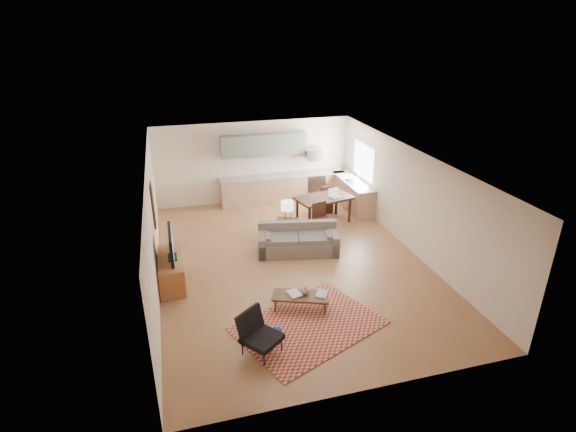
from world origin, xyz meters
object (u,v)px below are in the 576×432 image
object	(u,v)px
sofa	(298,239)
dining_table	(323,210)
tv_credenza	(171,271)
console_table	(287,231)
armchair	(262,335)
coffee_table	(300,302)

from	to	relation	value
sofa	dining_table	size ratio (longest dim) A/B	1.33
tv_credenza	console_table	bearing A→B (deg)	22.62
armchair	tv_credenza	size ratio (longest dim) A/B	0.56
coffee_table	console_table	distance (m)	3.15
tv_credenza	sofa	bearing A→B (deg)	11.90
tv_credenza	armchair	bearing A→B (deg)	-62.69
console_table	dining_table	world-z (taller)	dining_table
tv_credenza	dining_table	world-z (taller)	dining_table
armchair	dining_table	world-z (taller)	dining_table
sofa	armchair	distance (m)	4.01
sofa	coffee_table	world-z (taller)	sofa
sofa	dining_table	distance (m)	2.09
sofa	dining_table	world-z (taller)	dining_table
sofa	coffee_table	bearing A→B (deg)	-93.90
console_table	dining_table	size ratio (longest dim) A/B	0.42
coffee_table	console_table	bearing A→B (deg)	100.36
armchair	dining_table	size ratio (longest dim) A/B	0.50
coffee_table	armchair	distance (m)	1.57
armchair	sofa	bearing A→B (deg)	25.84
dining_table	armchair	bearing A→B (deg)	-133.74
dining_table	console_table	bearing A→B (deg)	-157.67
console_table	dining_table	xyz separation A→B (m)	(1.41, 1.02, 0.07)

